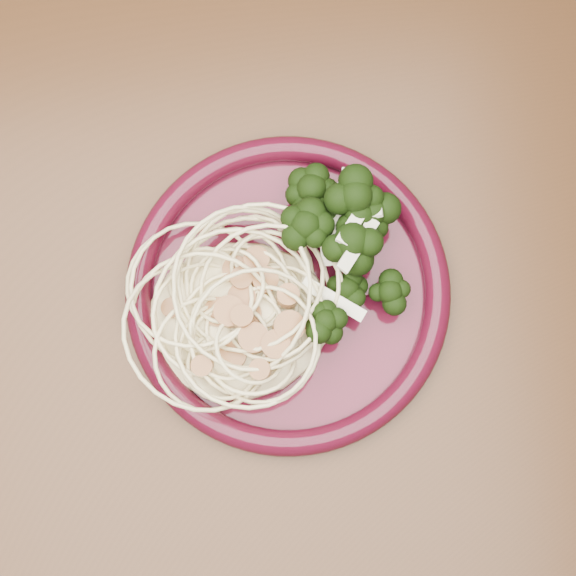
{
  "coord_description": "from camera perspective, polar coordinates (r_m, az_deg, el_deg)",
  "views": [
    {
      "loc": [
        -0.1,
        -0.14,
        1.32
      ],
      "look_at": [
        -0.08,
        -0.03,
        0.77
      ],
      "focal_mm": 50.0,
      "sensor_mm": 36.0,
      "label": 1
    }
  ],
  "objects": [
    {
      "name": "dinner_plate",
      "position": [
        0.57,
        -0.0,
        -0.22
      ],
      "size": [
        0.3,
        0.3,
        0.02
      ],
      "rotation": [
        0.0,
        0.0,
        0.4
      ],
      "color": "#430C1B",
      "rests_on": "dining_table"
    },
    {
      "name": "dining_table",
      "position": [
        0.69,
        6.57,
        1.39
      ],
      "size": [
        1.2,
        0.8,
        0.75
      ],
      "color": "#472814",
      "rests_on": "ground"
    },
    {
      "name": "onion_garnish",
      "position": [
        0.53,
        4.61,
        3.49
      ],
      "size": [
        0.08,
        0.1,
        0.05
      ],
      "primitive_type": null,
      "rotation": [
        0.0,
        0.0,
        0.4
      ],
      "color": "#EEEBC8",
      "rests_on": "broccoli_pile"
    },
    {
      "name": "spaghetti_pile",
      "position": [
        0.56,
        -3.59,
        -2.14
      ],
      "size": [
        0.16,
        0.16,
        0.03
      ],
      "primitive_type": "ellipsoid",
      "rotation": [
        0.0,
        0.0,
        0.4
      ],
      "color": "beige",
      "rests_on": "dinner_plate"
    },
    {
      "name": "broccoli_pile",
      "position": [
        0.56,
        4.38,
        2.75
      ],
      "size": [
        0.12,
        0.15,
        0.05
      ],
      "primitive_type": "ellipsoid",
      "rotation": [
        0.0,
        0.0,
        0.4
      ],
      "color": "black",
      "rests_on": "dinner_plate"
    },
    {
      "name": "scallop_cluster",
      "position": [
        0.53,
        -3.8,
        -1.6
      ],
      "size": [
        0.13,
        0.13,
        0.03
      ],
      "primitive_type": null,
      "rotation": [
        0.0,
        0.0,
        0.4
      ],
      "color": "#AA7140",
      "rests_on": "spaghetti_pile"
    }
  ]
}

